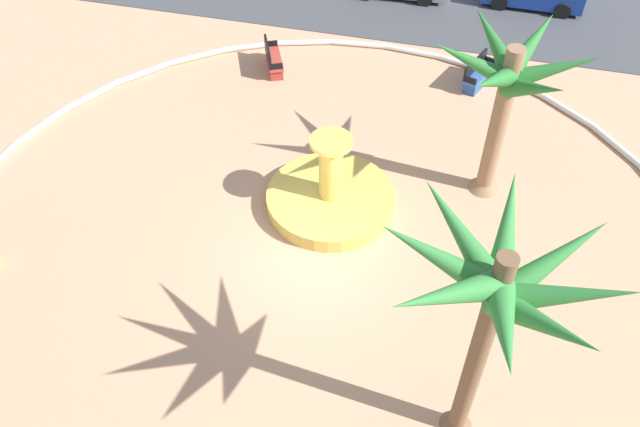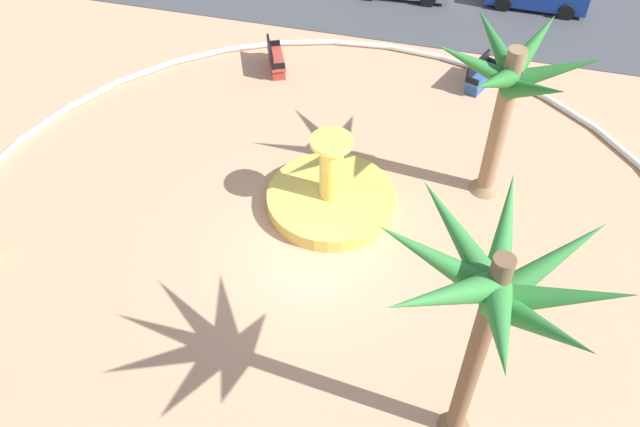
{
  "view_description": "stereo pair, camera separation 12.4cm",
  "coord_description": "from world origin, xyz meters",
  "px_view_note": "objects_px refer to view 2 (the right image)",
  "views": [
    {
      "loc": [
        3.0,
        -11.31,
        13.67
      ],
      "look_at": [
        -0.01,
        0.57,
        1.0
      ],
      "focal_mm": 37.24,
      "sensor_mm": 36.0,
      "label": 1
    },
    {
      "loc": [
        3.12,
        -11.28,
        13.67
      ],
      "look_at": [
        -0.01,
        0.57,
        1.0
      ],
      "focal_mm": 37.24,
      "sensor_mm": 36.0,
      "label": 2
    }
  ],
  "objects_px": {
    "palm_tree_near_fountain": "(509,87)",
    "bench_west": "(480,77)",
    "palm_tree_by_curb": "(493,296)",
    "bench_east": "(276,61)",
    "fountain": "(331,197)"
  },
  "relations": [
    {
      "from": "bench_west",
      "to": "palm_tree_near_fountain",
      "type": "bearing_deg",
      "value": -83.02
    },
    {
      "from": "palm_tree_by_curb",
      "to": "bench_west",
      "type": "bearing_deg",
      "value": 92.86
    },
    {
      "from": "palm_tree_near_fountain",
      "to": "bench_west",
      "type": "height_order",
      "value": "palm_tree_near_fountain"
    },
    {
      "from": "palm_tree_near_fountain",
      "to": "palm_tree_by_curb",
      "type": "xyz_separation_m",
      "value": [
        0.01,
        -7.79,
        1.11
      ]
    },
    {
      "from": "bench_west",
      "to": "palm_tree_by_curb",
      "type": "bearing_deg",
      "value": -87.14
    },
    {
      "from": "bench_east",
      "to": "palm_tree_near_fountain",
      "type": "bearing_deg",
      "value": -29.29
    },
    {
      "from": "palm_tree_near_fountain",
      "to": "bench_west",
      "type": "bearing_deg",
      "value": 96.98
    },
    {
      "from": "palm_tree_by_curb",
      "to": "bench_west",
      "type": "height_order",
      "value": "palm_tree_by_curb"
    },
    {
      "from": "palm_tree_by_curb",
      "to": "bench_west",
      "type": "distance_m",
      "value": 13.81
    },
    {
      "from": "palm_tree_near_fountain",
      "to": "bench_west",
      "type": "relative_size",
      "value": 3.01
    },
    {
      "from": "palm_tree_by_curb",
      "to": "bench_east",
      "type": "height_order",
      "value": "palm_tree_by_curb"
    },
    {
      "from": "bench_east",
      "to": "bench_west",
      "type": "distance_m",
      "value": 7.28
    },
    {
      "from": "bench_east",
      "to": "bench_west",
      "type": "relative_size",
      "value": 1.0
    },
    {
      "from": "palm_tree_near_fountain",
      "to": "bench_east",
      "type": "relative_size",
      "value": 3.02
    },
    {
      "from": "fountain",
      "to": "palm_tree_by_curb",
      "type": "relative_size",
      "value": 0.62
    }
  ]
}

